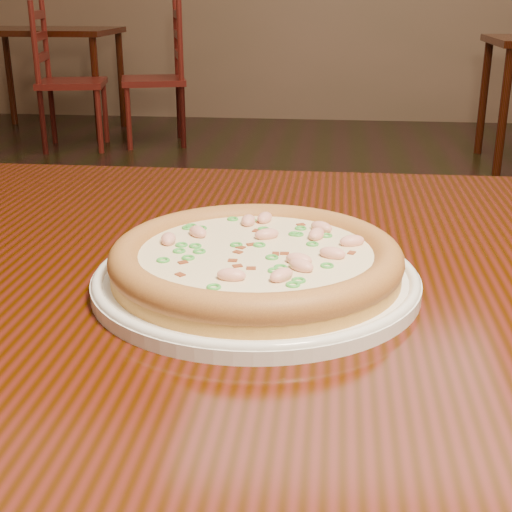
# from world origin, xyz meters

# --- Properties ---
(ground) EXTENTS (9.00, 9.00, 0.00)m
(ground) POSITION_xyz_m (0.00, 0.00, 0.00)
(ground) COLOR black
(hero_table) EXTENTS (1.20, 0.80, 0.75)m
(hero_table) POSITION_xyz_m (-0.11, -0.82, 0.65)
(hero_table) COLOR black
(hero_table) RESTS_ON ground
(plate) EXTENTS (0.30, 0.30, 0.02)m
(plate) POSITION_xyz_m (-0.23, -0.87, 0.76)
(plate) COLOR white
(plate) RESTS_ON hero_table
(pizza) EXTENTS (0.26, 0.26, 0.03)m
(pizza) POSITION_xyz_m (-0.23, -0.87, 0.78)
(pizza) COLOR gold
(pizza) RESTS_ON plate
(bg_table_left) EXTENTS (1.00, 0.70, 0.75)m
(bg_table_left) POSITION_xyz_m (-2.28, 3.72, 0.65)
(bg_table_left) COLOR black
(bg_table_left) RESTS_ON ground
(chair_a) EXTENTS (0.50, 0.50, 0.95)m
(chair_a) POSITION_xyz_m (-1.96, 3.17, 0.44)
(chair_a) COLOR maroon
(chair_a) RESTS_ON ground
(chair_b) EXTENTS (0.52, 0.52, 0.95)m
(chair_b) POSITION_xyz_m (-1.36, 3.40, 0.44)
(chair_b) COLOR maroon
(chair_b) RESTS_ON ground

